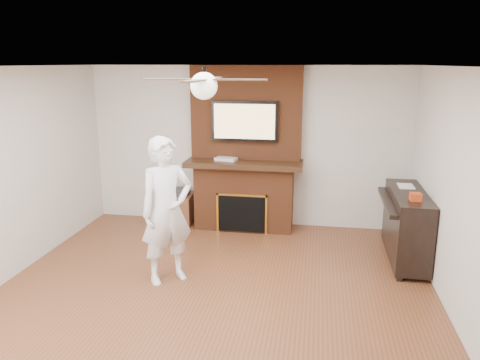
% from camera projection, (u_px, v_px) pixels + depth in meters
% --- Properties ---
extents(room_shell, '(5.36, 5.86, 2.86)m').
position_uv_depth(room_shell, '(206.00, 194.00, 4.73)').
color(room_shell, '#5B301A').
rests_on(room_shell, ground).
extents(fireplace, '(1.78, 0.64, 2.50)m').
position_uv_depth(fireplace, '(245.00, 165.00, 7.23)').
color(fireplace, brown).
rests_on(fireplace, ground).
extents(tv, '(1.00, 0.08, 0.60)m').
position_uv_depth(tv, '(245.00, 121.00, 7.02)').
color(tv, black).
rests_on(tv, fireplace).
extents(ceiling_fan, '(1.21, 1.21, 0.31)m').
position_uv_depth(ceiling_fan, '(204.00, 85.00, 4.46)').
color(ceiling_fan, black).
rests_on(ceiling_fan, room_shell).
extents(person, '(0.76, 0.74, 1.74)m').
position_uv_depth(person, '(167.00, 211.00, 5.42)').
color(person, white).
rests_on(person, ground).
extents(side_table, '(0.53, 0.53, 0.58)m').
position_uv_depth(side_table, '(177.00, 208.00, 7.52)').
color(side_table, '#5A2E19').
rests_on(side_table, ground).
extents(piano, '(0.54, 1.42, 1.02)m').
position_uv_depth(piano, '(406.00, 224.00, 6.08)').
color(piano, black).
rests_on(piano, ground).
extents(cable_box, '(0.35, 0.24, 0.05)m').
position_uv_depth(cable_box, '(226.00, 159.00, 7.15)').
color(cable_box, silver).
rests_on(cable_box, fireplace).
extents(candle_orange, '(0.07, 0.07, 0.11)m').
position_uv_depth(candle_orange, '(238.00, 227.00, 7.24)').
color(candle_orange, '#C35217').
rests_on(candle_orange, ground).
extents(candle_green, '(0.07, 0.07, 0.10)m').
position_uv_depth(candle_green, '(248.00, 227.00, 7.29)').
color(candle_green, '#467830').
rests_on(candle_green, ground).
extents(candle_cream, '(0.08, 0.08, 0.12)m').
position_uv_depth(candle_cream, '(245.00, 228.00, 7.21)').
color(candle_cream, beige).
rests_on(candle_cream, ground).
extents(candle_blue, '(0.05, 0.05, 0.09)m').
position_uv_depth(candle_blue, '(256.00, 230.00, 7.18)').
color(candle_blue, '#2D5288').
rests_on(candle_blue, ground).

